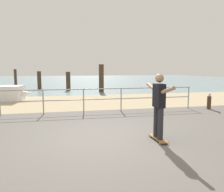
{
  "coord_description": "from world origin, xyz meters",
  "views": [
    {
      "loc": [
        -0.99,
        -5.6,
        1.84
      ],
      "look_at": [
        0.68,
        2.0,
        0.9
      ],
      "focal_mm": 35.29,
      "sensor_mm": 36.0,
      "label": 1
    }
  ],
  "objects": [
    {
      "name": "skateboard",
      "position": [
        1.35,
        -0.47,
        0.07
      ],
      "size": [
        0.23,
        0.81,
        0.08
      ],
      "color": "brown",
      "rests_on": "ground"
    },
    {
      "name": "railing_fence",
      "position": [
        -1.82,
        3.6,
        0.7
      ],
      "size": [
        13.09,
        0.05,
        1.05
      ],
      "color": "gray",
      "rests_on": "ground"
    },
    {
      "name": "groyne_post_0",
      "position": [
        -5.84,
        18.67,
        0.93
      ],
      "size": [
        0.27,
        0.27,
        1.87
      ],
      "primitive_type": "cylinder",
      "color": "#422D1E",
      "rests_on": "ground"
    },
    {
      "name": "groyne_post_2",
      "position": [
        -0.61,
        14.16,
        0.82
      ],
      "size": [
        0.38,
        0.38,
        1.64
      ],
      "primitive_type": "cylinder",
      "color": "#422D1E",
      "rests_on": "ground"
    },
    {
      "name": "sea_surface",
      "position": [
        0.0,
        35.0,
        0.0
      ],
      "size": [
        72.0,
        50.0,
        0.04
      ],
      "primitive_type": "cube",
      "color": "#75939E",
      "rests_on": "ground"
    },
    {
      "name": "bollard_short",
      "position": [
        5.54,
        3.24,
        0.31
      ],
      "size": [
        0.18,
        0.18,
        0.61
      ],
      "primitive_type": "cylinder",
      "color": "#422D1E",
      "rests_on": "ground"
    },
    {
      "name": "groyne_post_1",
      "position": [
        -3.22,
        15.91,
        0.84
      ],
      "size": [
        0.36,
        0.36,
        1.68
      ],
      "primitive_type": "cylinder",
      "color": "#422D1E",
      "rests_on": "ground"
    },
    {
      "name": "seagull",
      "position": [
        5.53,
        3.23,
        0.69
      ],
      "size": [
        0.32,
        0.43,
        0.18
      ],
      "color": "white",
      "rests_on": "bollard_short"
    },
    {
      "name": "ground_plane",
      "position": [
        0.0,
        -1.0,
        0.0
      ],
      "size": [
        24.0,
        10.0,
        0.04
      ],
      "primitive_type": "cube",
      "color": "#605B56",
      "rests_on": "ground"
    },
    {
      "name": "beach_strip",
      "position": [
        0.0,
        7.0,
        0.0
      ],
      "size": [
        24.0,
        6.0,
        0.04
      ],
      "primitive_type": "cube",
      "color": "tan",
      "rests_on": "ground"
    },
    {
      "name": "groyne_post_3",
      "position": [
        2.01,
        12.12,
        1.13
      ],
      "size": [
        0.4,
        0.4,
        2.25
      ],
      "primitive_type": "cylinder",
      "color": "#422D1E",
      "rests_on": "ground"
    },
    {
      "name": "skateboarder",
      "position": [
        1.35,
        -0.47,
        1.02
      ],
      "size": [
        0.22,
        1.45,
        1.65
      ],
      "color": "#26262B",
      "rests_on": "skateboard"
    }
  ]
}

